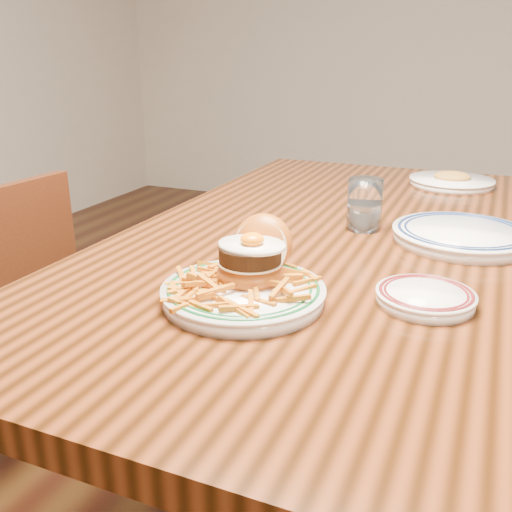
% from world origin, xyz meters
% --- Properties ---
extents(floor, '(6.00, 6.00, 0.00)m').
position_xyz_m(floor, '(0.00, 0.00, 0.00)').
color(floor, black).
rests_on(floor, ground).
extents(table, '(0.85, 1.60, 0.75)m').
position_xyz_m(table, '(0.00, 0.00, 0.66)').
color(table, black).
rests_on(table, floor).
extents(main_plate, '(0.26, 0.27, 0.13)m').
position_xyz_m(main_plate, '(-0.02, -0.40, 0.78)').
color(main_plate, white).
rests_on(main_plate, table).
extents(side_plate, '(0.16, 0.16, 0.02)m').
position_xyz_m(side_plate, '(0.25, -0.31, 0.76)').
color(side_plate, white).
rests_on(side_plate, table).
extents(rear_plate, '(0.29, 0.29, 0.03)m').
position_xyz_m(rear_plate, '(0.28, 0.04, 0.77)').
color(rear_plate, white).
rests_on(rear_plate, table).
extents(water_glass, '(0.08, 0.08, 0.12)m').
position_xyz_m(water_glass, '(0.06, 0.05, 0.80)').
color(water_glass, white).
rests_on(water_glass, table).
extents(far_plate, '(0.24, 0.24, 0.04)m').
position_xyz_m(far_plate, '(0.21, 0.58, 0.76)').
color(far_plate, white).
rests_on(far_plate, table).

